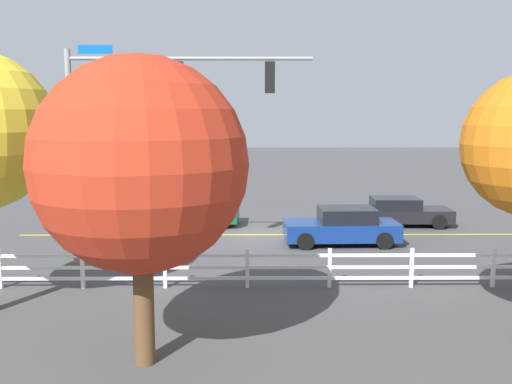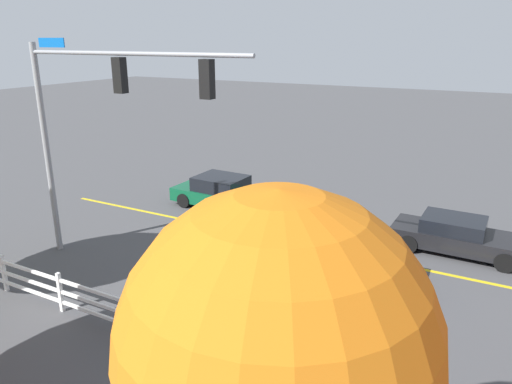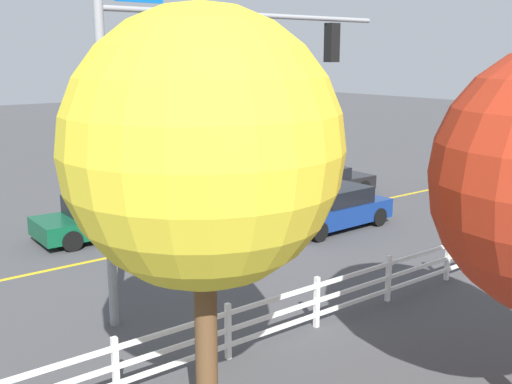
{
  "view_description": "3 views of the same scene",
  "coord_description": "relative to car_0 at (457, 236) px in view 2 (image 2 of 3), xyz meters",
  "views": [
    {
      "loc": [
        0.43,
        23.16,
        4.99
      ],
      "look_at": [
        0.26,
        2.13,
        2.08
      ],
      "focal_mm": 40.11,
      "sensor_mm": 36.0,
      "label": 1
    },
    {
      "loc": [
        -7.18,
        14.85,
        7.12
      ],
      "look_at": [
        -0.09,
        1.56,
        2.28
      ],
      "focal_mm": 33.51,
      "sensor_mm": 36.0,
      "label": 2
    },
    {
      "loc": [
        11.74,
        16.35,
        5.82
      ],
      "look_at": [
        0.19,
        1.62,
        1.68
      ],
      "focal_mm": 43.61,
      "sensor_mm": 36.0,
      "label": 3
    }
  ],
  "objects": [
    {
      "name": "car_1",
      "position": [
        3.1,
        3.65,
        0.07
      ],
      "size": [
        4.36,
        2.02,
        1.42
      ],
      "rotation": [
        0.0,
        0.0,
        0.03
      ],
      "color": "navy",
      "rests_on": "ground_plane"
    },
    {
      "name": "lane_center_stripe",
      "position": [
        2.15,
        1.91,
        -0.61
      ],
      "size": [
        28.0,
        0.16,
        0.01
      ],
      "primitive_type": "cube",
      "color": "gold",
      "rests_on": "ground_plane"
    },
    {
      "name": "signal_assembly",
      "position": [
        10.03,
        6.29,
        4.44
      ],
      "size": [
        7.97,
        0.38,
        7.15
      ],
      "color": "gray",
      "rests_on": "ground_plane"
    },
    {
      "name": "white_rail_fence",
      "position": [
        3.15,
        9.13,
        -0.02
      ],
      "size": [
        26.1,
        0.1,
        1.15
      ],
      "color": "white",
      "rests_on": "ground_plane"
    },
    {
      "name": "tree_3",
      "position": [
        0.63,
        13.23,
        3.69
      ],
      "size": [
        3.09,
        3.09,
        5.89
      ],
      "color": "brown",
      "rests_on": "ground_plane"
    },
    {
      "name": "ground_plane",
      "position": [
        6.15,
        1.91,
        -0.62
      ],
      "size": [
        120.0,
        120.0,
        0.0
      ],
      "primitive_type": "plane",
      "color": "#444447"
    },
    {
      "name": "car_2",
      "position": [
        9.6,
        -0.2,
        0.04
      ],
      "size": [
        4.78,
        2.16,
        1.39
      ],
      "rotation": [
        0.0,
        0.0,
        3.11
      ],
      "color": "#0C4C2D",
      "rests_on": "ground_plane"
    },
    {
      "name": "car_0",
      "position": [
        0.0,
        0.0,
        0.0
      ],
      "size": [
        4.47,
        1.93,
        1.26
      ],
      "rotation": [
        0.0,
        0.0,
        3.12
      ],
      "color": "black",
      "rests_on": "ground_plane"
    }
  ]
}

